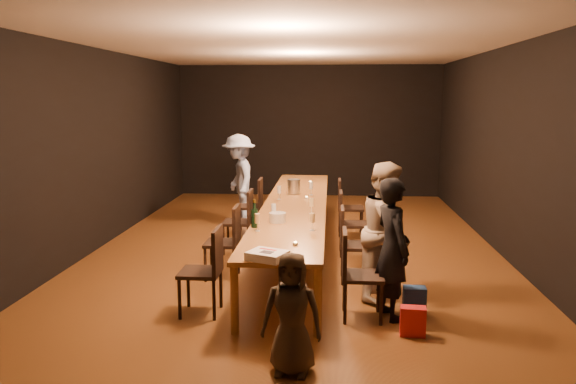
# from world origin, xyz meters

# --- Properties ---
(ground) EXTENTS (10.00, 10.00, 0.00)m
(ground) POSITION_xyz_m (0.00, 0.00, 0.00)
(ground) COLOR #472211
(ground) RESTS_ON ground
(room_shell) EXTENTS (6.04, 10.04, 3.02)m
(room_shell) POSITION_xyz_m (0.00, 0.00, 2.08)
(room_shell) COLOR black
(room_shell) RESTS_ON ground
(table) EXTENTS (0.90, 6.00, 0.75)m
(table) POSITION_xyz_m (0.00, 0.00, 0.70)
(table) COLOR brown
(table) RESTS_ON ground
(chair_right_0) EXTENTS (0.42, 0.42, 0.93)m
(chair_right_0) POSITION_xyz_m (0.85, -2.40, 0.47)
(chair_right_0) COLOR black
(chair_right_0) RESTS_ON ground
(chair_right_1) EXTENTS (0.42, 0.42, 0.93)m
(chair_right_1) POSITION_xyz_m (0.85, -1.20, 0.47)
(chair_right_1) COLOR black
(chair_right_1) RESTS_ON ground
(chair_right_2) EXTENTS (0.42, 0.42, 0.93)m
(chair_right_2) POSITION_xyz_m (0.85, 0.00, 0.47)
(chair_right_2) COLOR black
(chair_right_2) RESTS_ON ground
(chair_right_3) EXTENTS (0.42, 0.42, 0.93)m
(chair_right_3) POSITION_xyz_m (0.85, 1.20, 0.47)
(chair_right_3) COLOR black
(chair_right_3) RESTS_ON ground
(chair_left_0) EXTENTS (0.42, 0.42, 0.93)m
(chair_left_0) POSITION_xyz_m (-0.85, -2.40, 0.47)
(chair_left_0) COLOR black
(chair_left_0) RESTS_ON ground
(chair_left_1) EXTENTS (0.42, 0.42, 0.93)m
(chair_left_1) POSITION_xyz_m (-0.85, -1.20, 0.47)
(chair_left_1) COLOR black
(chair_left_1) RESTS_ON ground
(chair_left_2) EXTENTS (0.42, 0.42, 0.93)m
(chair_left_2) POSITION_xyz_m (-0.85, 0.00, 0.47)
(chair_left_2) COLOR black
(chair_left_2) RESTS_ON ground
(chair_left_3) EXTENTS (0.42, 0.42, 0.93)m
(chair_left_3) POSITION_xyz_m (-0.85, 1.20, 0.47)
(chair_left_3) COLOR black
(chair_left_3) RESTS_ON ground
(woman_birthday) EXTENTS (0.51, 0.62, 1.47)m
(woman_birthday) POSITION_xyz_m (1.15, -2.34, 0.74)
(woman_birthday) COLOR black
(woman_birthday) RESTS_ON ground
(woman_tan) EXTENTS (0.83, 0.93, 1.57)m
(woman_tan) POSITION_xyz_m (1.15, -1.76, 0.78)
(woman_tan) COLOR tan
(woman_tan) RESTS_ON ground
(man_blue) EXTENTS (0.92, 1.19, 1.62)m
(man_blue) POSITION_xyz_m (-1.15, 2.00, 0.81)
(man_blue) COLOR #92ABE1
(man_blue) RESTS_ON ground
(child) EXTENTS (0.53, 0.37, 1.03)m
(child) POSITION_xyz_m (0.20, -3.62, 0.51)
(child) COLOR #392D20
(child) RESTS_ON ground
(gift_bag_red) EXTENTS (0.25, 0.15, 0.29)m
(gift_bag_red) POSITION_xyz_m (1.31, -2.81, 0.14)
(gift_bag_red) COLOR red
(gift_bag_red) RESTS_ON ground
(gift_bag_blue) EXTENTS (0.24, 0.16, 0.30)m
(gift_bag_blue) POSITION_xyz_m (1.41, -2.25, 0.15)
(gift_bag_blue) COLOR #234B99
(gift_bag_blue) RESTS_ON ground
(birthday_cake) EXTENTS (0.43, 0.39, 0.08)m
(birthday_cake) POSITION_xyz_m (-0.08, -2.88, 0.79)
(birthday_cake) COLOR white
(birthday_cake) RESTS_ON table
(plate_stack) EXTENTS (0.26, 0.26, 0.12)m
(plate_stack) POSITION_xyz_m (-0.14, -1.26, 0.81)
(plate_stack) COLOR silver
(plate_stack) RESTS_ON table
(champagne_bottle) EXTENTS (0.09, 0.09, 0.34)m
(champagne_bottle) POSITION_xyz_m (-0.38, -1.57, 0.92)
(champagne_bottle) COLOR black
(champagne_bottle) RESTS_ON table
(ice_bucket) EXTENTS (0.25, 0.25, 0.23)m
(ice_bucket) POSITION_xyz_m (-0.08, 0.84, 0.86)
(ice_bucket) COLOR silver
(ice_bucket) RESTS_ON table
(wineglass_0) EXTENTS (0.06, 0.06, 0.21)m
(wineglass_0) POSITION_xyz_m (-0.32, -1.76, 0.85)
(wineglass_0) COLOR beige
(wineglass_0) RESTS_ON table
(wineglass_1) EXTENTS (0.06, 0.06, 0.21)m
(wineglass_1) POSITION_xyz_m (0.30, -1.68, 0.85)
(wineglass_1) COLOR beige
(wineglass_1) RESTS_ON table
(wineglass_2) EXTENTS (0.06, 0.06, 0.21)m
(wineglass_2) POSITION_xyz_m (-0.20, -1.15, 0.85)
(wineglass_2) COLOR silver
(wineglass_2) RESTS_ON table
(wineglass_3) EXTENTS (0.06, 0.06, 0.21)m
(wineglass_3) POSITION_xyz_m (0.26, -0.73, 0.85)
(wineglass_3) COLOR beige
(wineglass_3) RESTS_ON table
(wineglass_4) EXTENTS (0.06, 0.06, 0.21)m
(wineglass_4) POSITION_xyz_m (-0.26, 0.28, 0.85)
(wineglass_4) COLOR silver
(wineglass_4) RESTS_ON table
(wineglass_5) EXTENTS (0.06, 0.06, 0.21)m
(wineglass_5) POSITION_xyz_m (0.21, 0.71, 0.85)
(wineglass_5) COLOR silver
(wineglass_5) RESTS_ON table
(tealight_near) EXTENTS (0.05, 0.05, 0.03)m
(tealight_near) POSITION_xyz_m (0.15, -2.34, 0.77)
(tealight_near) COLOR #B2B7B2
(tealight_near) RESTS_ON table
(tealight_mid) EXTENTS (0.05, 0.05, 0.03)m
(tealight_mid) POSITION_xyz_m (0.15, 0.37, 0.77)
(tealight_mid) COLOR #B2B7B2
(tealight_mid) RESTS_ON table
(tealight_far) EXTENTS (0.05, 0.05, 0.03)m
(tealight_far) POSITION_xyz_m (0.15, 1.94, 0.77)
(tealight_far) COLOR #B2B7B2
(tealight_far) RESTS_ON table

